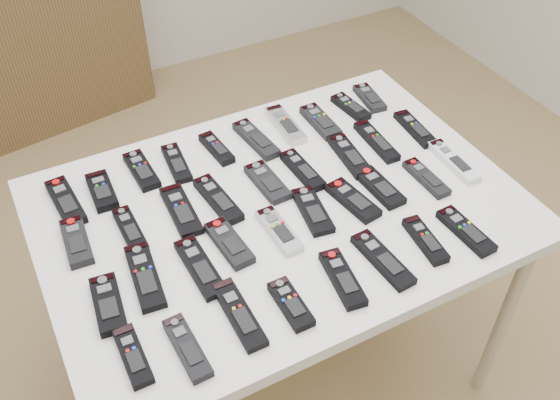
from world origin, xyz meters
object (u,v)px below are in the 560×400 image
remote_2 (142,170)px  remote_25 (353,200)px  remote_7 (320,122)px  remote_26 (380,187)px  remote_3 (177,163)px  remote_13 (218,199)px  remote_34 (383,260)px  table (280,221)px  remote_30 (187,348)px  remote_33 (343,278)px  remote_15 (302,170)px  remote_16 (350,156)px  remote_14 (267,182)px  remote_19 (108,304)px  remote_20 (145,276)px  remote_10 (77,242)px  remote_22 (229,243)px  remote_6 (285,125)px  remote_31 (239,314)px  remote_21 (200,267)px  remote_24 (313,211)px  remote_5 (256,139)px  remote_35 (425,240)px  remote_9 (369,98)px  remote_4 (217,148)px  remote_29 (133,356)px  remote_27 (426,178)px  remote_0 (66,202)px  remote_36 (466,231)px  remote_28 (454,161)px  remote_1 (102,191)px  remote_11 (130,230)px  remote_8 (351,107)px  remote_18 (415,129)px  remote_12 (181,210)px

remote_2 → remote_25: size_ratio=1.01×
remote_7 → remote_26: size_ratio=1.04×
remote_3 → remote_13: remote_13 is taller
remote_34 → table: bearing=109.7°
remote_30 → remote_33: bearing=-1.1°
remote_15 → remote_16: (0.15, -0.01, -0.00)m
remote_14 → remote_19: remote_19 is taller
remote_2 → remote_20: bearing=-108.9°
remote_10 → remote_22: bearing=-24.5°
remote_6 → remote_31: remote_6 is taller
remote_21 → remote_24: (0.34, 0.04, -0.00)m
remote_5 → remote_35: bearing=-76.9°
remote_9 → remote_21: 0.86m
remote_4 → remote_29: 0.71m
remote_4 → remote_27: bearing=-45.2°
remote_26 → remote_27: bearing=-13.9°
remote_34 → remote_10: bearing=144.2°
remote_3 → remote_26: (0.45, -0.36, 0.00)m
remote_3 → remote_30: (-0.20, -0.59, 0.00)m
remote_14 → remote_19: bearing=-160.6°
remote_24 → remote_34: bearing=-65.4°
remote_21 → remote_34: 0.44m
table → remote_20: size_ratio=6.15×
remote_0 → remote_15: bearing=-20.5°
remote_7 → remote_20: (-0.68, -0.34, -0.00)m
remote_22 → remote_9: bearing=25.0°
remote_36 → remote_28: bearing=54.7°
remote_7 → remote_26: (-0.01, -0.33, -0.00)m
remote_21 → remote_25: remote_25 is taller
remote_31 → remote_33: remote_33 is taller
remote_20 → remote_26: (0.67, 0.00, -0.00)m
remote_2 → remote_36: bearing=-44.7°
remote_1 → remote_16: size_ratio=0.80×
remote_24 → remote_11: bearing=169.6°
remote_20 → remote_3: bearing=64.8°
remote_0 → remote_14: size_ratio=1.15×
remote_8 → remote_34: bearing=-121.9°
remote_11 → remote_16: (0.65, -0.01, 0.00)m
remote_10 → remote_18: bearing=3.4°
remote_28 → remote_29: bearing=-166.9°
table → remote_28: bearing=-8.6°
remote_20 → remote_24: bearing=7.0°
remote_18 → remote_19: (-1.02, -0.21, 0.00)m
remote_15 → remote_19: 0.65m
remote_21 → remote_12: bearing=79.9°
remote_6 → remote_20: size_ratio=0.92×
remote_2 → remote_19: (-0.22, -0.41, 0.00)m
remote_1 → remote_2: 0.13m
remote_24 → remote_27: size_ratio=1.07×
table → remote_3: remote_3 is taller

